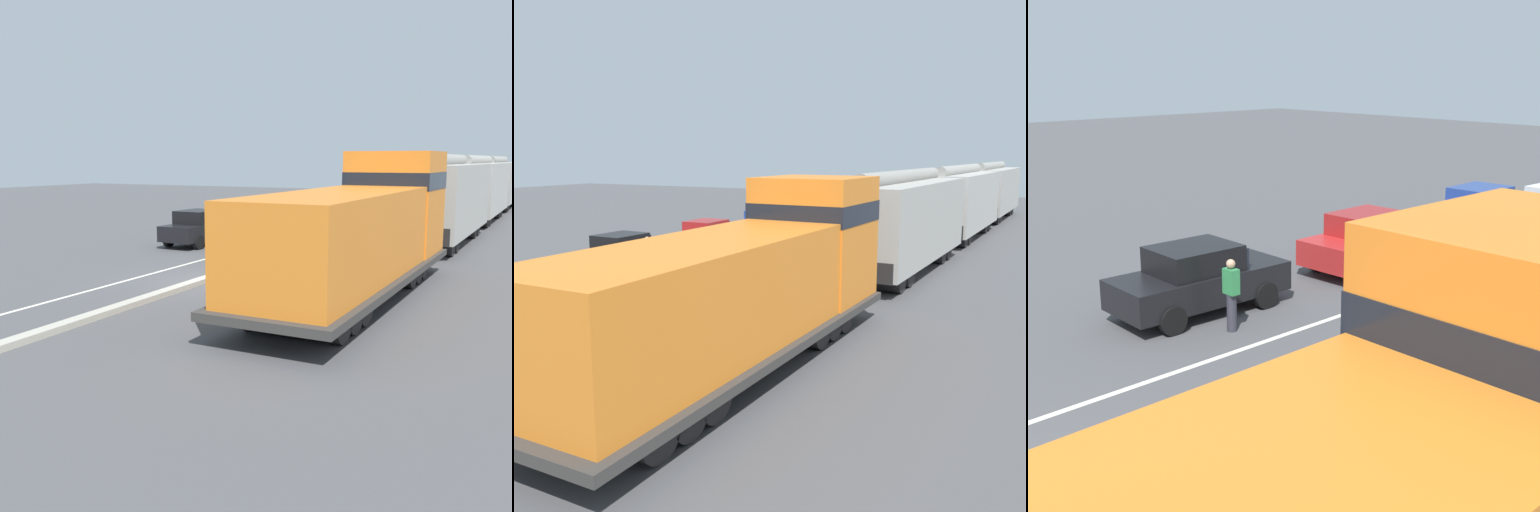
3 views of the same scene
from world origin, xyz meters
The scene contains 6 objects.
median_curb centered at (0.00, 6.00, 0.08)m, with size 0.36×36.00×0.16m, color #B2AD9E.
lane_stripe centered at (-2.40, 6.00, 0.00)m, with size 0.14×36.00×0.01m, color silver.
parked_car_black centered at (-4.83, 6.85, 0.82)m, with size 1.91×4.24×1.62m.
parked_car_red centered at (-4.59, 12.60, 0.82)m, with size 1.94×4.25×1.62m.
parked_car_blue centered at (-4.76, 18.63, 0.82)m, with size 1.94×4.26×1.62m.
pedestrian_by_cars centered at (-3.36, 6.63, 0.85)m, with size 0.34×0.22×1.62m.
Camera 3 is at (8.08, -2.46, 5.66)m, focal length 50.00 mm.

